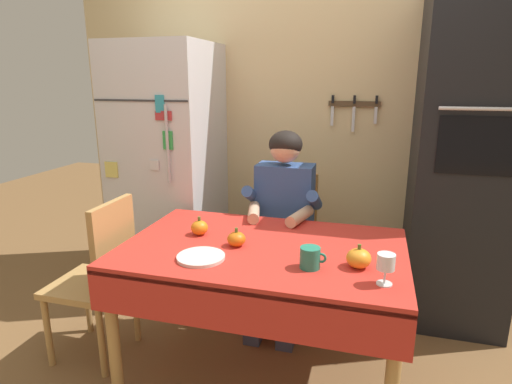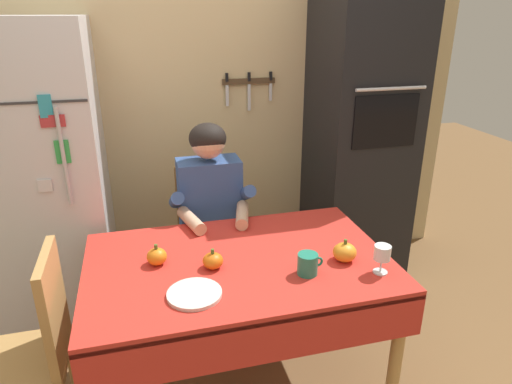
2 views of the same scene
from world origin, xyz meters
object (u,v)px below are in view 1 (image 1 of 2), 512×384
Objects in this scene: dining_table at (262,263)px; chair_left_side at (101,274)px; refrigerator at (169,170)px; seated_person at (283,212)px; serving_tray at (201,257)px; wall_oven at (464,163)px; wine_glass at (386,263)px; pumpkin_large at (236,239)px; pumpkin_small at (359,258)px; chair_behind_person at (288,235)px; pumpkin_medium at (199,228)px; coffee_mug at (310,258)px.

chair_left_side reaches higher than dining_table.
refrigerator is 1.45× the size of seated_person.
serving_tray is (-0.21, -0.82, 0.01)m from seated_person.
wall_oven is 15.76× the size of wine_glass.
wine_glass is at bearing -2.48° from serving_tray.
pumpkin_large is 0.42× the size of serving_tray.
pumpkin_small is at bearing 8.14° from serving_tray.
chair_behind_person is at bearing 91.80° from dining_table.
dining_table is 1.12× the size of seated_person.
chair_left_side is at bearing 168.01° from serving_tray.
chair_left_side is 9.24× the size of pumpkin_medium.
wine_glass reaches higher than coffee_mug.
serving_tray is (-0.24, -0.21, 0.09)m from dining_table.
wall_oven is at bearing 26.99° from chair_left_side.
dining_table is at bearing -42.91° from refrigerator.
pumpkin_large is (-1.18, -0.94, -0.27)m from wall_oven.
wine_glass is 1.01m from pumpkin_medium.
dining_table is at bearing 166.94° from pumpkin_small.
dining_table is at bearing -87.63° from seated_person.
refrigerator is at bearing 123.07° from serving_tray.
wall_oven reaches higher than seated_person.
pumpkin_large is (-0.13, -0.02, 0.12)m from dining_table.
serving_tray is (0.13, -0.29, -0.03)m from pumpkin_medium.
coffee_mug reaches higher than pumpkin_large.
wall_oven is 1.21m from pumpkin_small.
chair_behind_person is at bearing -173.10° from wall_oven.
pumpkin_medium is at bearing -54.04° from refrigerator.
refrigerator is 1.94× the size of chair_behind_person.
chair_left_side reaches higher than pumpkin_small.
coffee_mug is 0.21m from pumpkin_small.
serving_tray is (-0.21, -1.00, 0.24)m from chair_behind_person.
pumpkin_large reaches higher than serving_tray.
chair_left_side is at bearing -142.40° from seated_person.
chair_left_side is (-0.88, -0.67, -0.23)m from seated_person.
wall_oven is 1.69× the size of seated_person.
seated_person is 1.13m from chair_left_side.
wall_oven reaches higher than refrigerator.
seated_person is at bearing 56.75° from pumpkin_medium.
wall_oven is 1.45m from dining_table.
pumpkin_large is 0.87× the size of pumpkin_small.
wall_oven reaches higher than pumpkin_large.
pumpkin_small reaches higher than coffee_mug.
pumpkin_medium is at bearing -123.25° from seated_person.
pumpkin_small is (0.47, -0.11, 0.13)m from dining_table.
chair_left_side is 1.53m from wine_glass.
refrigerator reaches higher than chair_left_side.
wall_oven is at bearing 30.70° from pumpkin_medium.
coffee_mug is (-0.78, -1.10, -0.26)m from wall_oven.
seated_person is 0.83m from coffee_mug.
pumpkin_large is at bearing -22.23° from pumpkin_medium.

